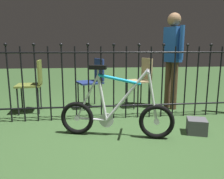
{
  "coord_description": "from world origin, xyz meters",
  "views": [
    {
      "loc": [
        -0.29,
        -2.52,
        1.06
      ],
      "look_at": [
        0.02,
        0.21,
        0.55
      ],
      "focal_mm": 34.85,
      "sensor_mm": 36.0,
      "label": 1
    }
  ],
  "objects_px": {
    "chair_navy": "(94,78)",
    "person_visitor": "(173,53)",
    "chair_olive": "(34,81)",
    "chair_tan": "(142,77)",
    "display_crate": "(197,126)",
    "bicycle": "(116,114)"
  },
  "relations": [
    {
      "from": "chair_navy",
      "to": "person_visitor",
      "type": "distance_m",
      "value": 1.48
    },
    {
      "from": "chair_navy",
      "to": "person_visitor",
      "type": "xyz_separation_m",
      "value": [
        1.38,
        -0.25,
        0.46
      ]
    },
    {
      "from": "chair_olive",
      "to": "person_visitor",
      "type": "xyz_separation_m",
      "value": [
        2.39,
        -0.02,
        0.47
      ]
    },
    {
      "from": "chair_tan",
      "to": "person_visitor",
      "type": "distance_m",
      "value": 0.69
    },
    {
      "from": "person_visitor",
      "to": "chair_navy",
      "type": "bearing_deg",
      "value": 169.56
    },
    {
      "from": "chair_tan",
      "to": "display_crate",
      "type": "relative_size",
      "value": 3.84
    },
    {
      "from": "chair_navy",
      "to": "display_crate",
      "type": "relative_size",
      "value": 3.8
    },
    {
      "from": "bicycle",
      "to": "chair_olive",
      "type": "bearing_deg",
      "value": 135.48
    },
    {
      "from": "bicycle",
      "to": "chair_olive",
      "type": "relative_size",
      "value": 1.55
    },
    {
      "from": "chair_navy",
      "to": "chair_tan",
      "type": "height_order",
      "value": "chair_tan"
    },
    {
      "from": "chair_navy",
      "to": "chair_tan",
      "type": "xyz_separation_m",
      "value": [
        0.89,
        -0.07,
        0.01
      ]
    },
    {
      "from": "chair_olive",
      "to": "display_crate",
      "type": "relative_size",
      "value": 3.76
    },
    {
      "from": "bicycle",
      "to": "chair_tan",
      "type": "xyz_separation_m",
      "value": [
        0.67,
        1.38,
        0.26
      ]
    },
    {
      "from": "chair_tan",
      "to": "person_visitor",
      "type": "bearing_deg",
      "value": -20.98
    },
    {
      "from": "bicycle",
      "to": "chair_olive",
      "type": "distance_m",
      "value": 1.74
    },
    {
      "from": "chair_olive",
      "to": "person_visitor",
      "type": "distance_m",
      "value": 2.43
    },
    {
      "from": "chair_navy",
      "to": "person_visitor",
      "type": "bearing_deg",
      "value": -10.44
    },
    {
      "from": "chair_olive",
      "to": "chair_navy",
      "type": "bearing_deg",
      "value": 13.22
    },
    {
      "from": "chair_olive",
      "to": "display_crate",
      "type": "distance_m",
      "value": 2.62
    },
    {
      "from": "bicycle",
      "to": "display_crate",
      "type": "xyz_separation_m",
      "value": [
        1.04,
        -0.02,
        -0.19
      ]
    },
    {
      "from": "chair_navy",
      "to": "chair_olive",
      "type": "relative_size",
      "value": 1.01
    },
    {
      "from": "chair_tan",
      "to": "chair_olive",
      "type": "relative_size",
      "value": 1.02
    }
  ]
}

